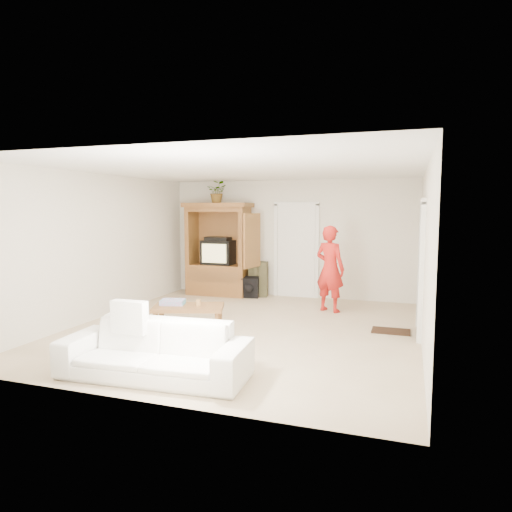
# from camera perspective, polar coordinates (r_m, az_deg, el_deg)

# --- Properties ---
(floor) EXTENTS (6.00, 6.00, 0.00)m
(floor) POSITION_cam_1_polar(r_m,az_deg,el_deg) (7.61, -1.49, -9.10)
(floor) COLOR tan
(floor) RESTS_ON ground
(ceiling) EXTENTS (6.00, 6.00, 0.00)m
(ceiling) POSITION_cam_1_polar(r_m,az_deg,el_deg) (7.37, -1.54, 10.81)
(ceiling) COLOR white
(ceiling) RESTS_ON floor
(wall_back) EXTENTS (5.50, 0.00, 5.50)m
(wall_back) POSITION_cam_1_polar(r_m,az_deg,el_deg) (10.23, 4.29, 2.17)
(wall_back) COLOR silver
(wall_back) RESTS_ON floor
(wall_front) EXTENTS (5.50, 0.00, 5.50)m
(wall_front) POSITION_cam_1_polar(r_m,az_deg,el_deg) (4.69, -14.25, -2.53)
(wall_front) COLOR silver
(wall_front) RESTS_ON floor
(wall_left) EXTENTS (0.00, 6.00, 6.00)m
(wall_left) POSITION_cam_1_polar(r_m,az_deg,el_deg) (8.71, -18.76, 1.20)
(wall_left) COLOR silver
(wall_left) RESTS_ON floor
(wall_right) EXTENTS (0.00, 6.00, 6.00)m
(wall_right) POSITION_cam_1_polar(r_m,az_deg,el_deg) (6.93, 20.36, -0.02)
(wall_right) COLOR silver
(wall_right) RESTS_ON floor
(armoire) EXTENTS (1.82, 1.14, 2.10)m
(armoire) POSITION_cam_1_polar(r_m,az_deg,el_deg) (10.46, -4.59, 0.09)
(armoire) COLOR brown
(armoire) RESTS_ON floor
(door_back) EXTENTS (0.85, 0.05, 2.04)m
(door_back) POSITION_cam_1_polar(r_m,az_deg,el_deg) (10.19, 5.05, 0.57)
(door_back) COLOR white
(door_back) RESTS_ON floor
(doorway_right) EXTENTS (0.05, 0.90, 2.04)m
(doorway_right) POSITION_cam_1_polar(r_m,az_deg,el_deg) (7.56, 19.96, -1.67)
(doorway_right) COLOR black
(doorway_right) RESTS_ON floor
(framed_picture) EXTENTS (0.03, 0.60, 0.48)m
(framed_picture) POSITION_cam_1_polar(r_m,az_deg,el_deg) (8.80, 19.95, 3.16)
(framed_picture) COLOR black
(framed_picture) RESTS_ON wall_right
(doormat) EXTENTS (0.60, 0.40, 0.02)m
(doormat) POSITION_cam_1_polar(r_m,az_deg,el_deg) (7.75, 16.51, -8.98)
(doormat) COLOR #382316
(doormat) RESTS_ON floor
(plant) EXTENTS (0.49, 0.44, 0.48)m
(plant) POSITION_cam_1_polar(r_m,az_deg,el_deg) (10.39, -4.85, 7.97)
(plant) COLOR #4C7238
(plant) RESTS_ON armoire
(man) EXTENTS (0.71, 0.60, 1.66)m
(man) POSITION_cam_1_polar(r_m,az_deg,el_deg) (8.83, 9.23, -1.58)
(man) COLOR red
(man) RESTS_ON floor
(sofa) EXTENTS (2.26, 0.99, 0.65)m
(sofa) POSITION_cam_1_polar(r_m,az_deg,el_deg) (5.58, -12.56, -11.42)
(sofa) COLOR white
(sofa) RESTS_ON floor
(coffee_table) EXTENTS (1.25, 0.93, 0.42)m
(coffee_table) POSITION_cam_1_polar(r_m,az_deg,el_deg) (7.49, -8.44, -6.56)
(coffee_table) COLOR brown
(coffee_table) RESTS_ON floor
(towel) EXTENTS (0.44, 0.37, 0.08)m
(towel) POSITION_cam_1_polar(r_m,az_deg,el_deg) (7.60, -10.37, -5.68)
(towel) COLOR #D64798
(towel) RESTS_ON coffee_table
(candle) EXTENTS (0.08, 0.08, 0.10)m
(candle) POSITION_cam_1_polar(r_m,az_deg,el_deg) (7.45, -7.23, -5.80)
(candle) COLOR tan
(candle) RESTS_ON coffee_table
(backpack_black) EXTENTS (0.39, 0.27, 0.45)m
(backpack_black) POSITION_cam_1_polar(r_m,az_deg,el_deg) (10.12, -0.70, -3.99)
(backpack_black) COLOR black
(backpack_black) RESTS_ON floor
(backpack_olive) EXTENTS (0.46, 0.37, 0.78)m
(backpack_olive) POSITION_cam_1_polar(r_m,az_deg,el_deg) (10.28, 0.30, -2.91)
(backpack_olive) COLOR #47442B
(backpack_olive) RESTS_ON floor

